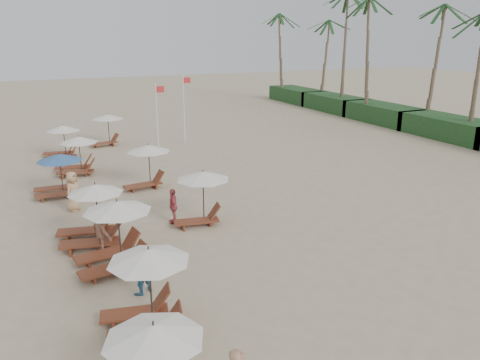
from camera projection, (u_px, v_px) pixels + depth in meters
name	position (u px, v px, depth m)	size (l,w,h in m)	color
ground	(309.00, 286.00, 15.00)	(160.00, 160.00, 0.00)	tan
shrub_hedge	(451.00, 128.00, 36.13)	(3.20, 53.00, 1.60)	#193D1C
palm_row	(456.00, 2.00, 34.19)	(7.00, 52.00, 12.30)	brown
lounger_station_1	(143.00, 291.00, 12.41)	(2.52, 2.19, 2.35)	brown
lounger_station_2	(111.00, 238.00, 15.87)	(2.76, 2.28, 2.36)	brown
lounger_station_3	(90.00, 219.00, 17.79)	(2.69, 2.46, 2.32)	brown
lounger_station_4	(56.00, 175.00, 23.12)	(2.53, 2.22, 2.09)	brown
lounger_station_5	(75.00, 156.00, 26.79)	(2.61, 2.28, 2.15)	brown
lounger_station_6	(61.00, 143.00, 30.14)	(2.53, 2.18, 2.13)	brown
inland_station_0	(200.00, 191.00, 19.53)	(2.63, 2.24, 2.22)	brown
inland_station_1	(146.00, 162.00, 24.20)	(2.69, 2.24, 2.22)	brown
inland_station_2	(106.00, 126.00, 33.53)	(2.65, 2.24, 2.22)	brown
beachgoer_mid_a	(139.00, 270.00, 14.34)	(0.77, 0.60, 1.59)	teal
beachgoer_mid_b	(102.00, 230.00, 17.13)	(1.11, 0.64, 1.72)	brown
beachgoer_far_a	(173.00, 206.00, 19.83)	(0.88, 0.37, 1.50)	#BF4C55
beachgoer_far_b	(73.00, 191.00, 21.17)	(0.89, 0.58, 1.83)	tan
flag_pole_near	(157.00, 116.00, 30.54)	(0.60, 0.08, 4.69)	silver
flag_pole_far	(184.00, 106.00, 34.17)	(0.60, 0.08, 4.91)	silver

